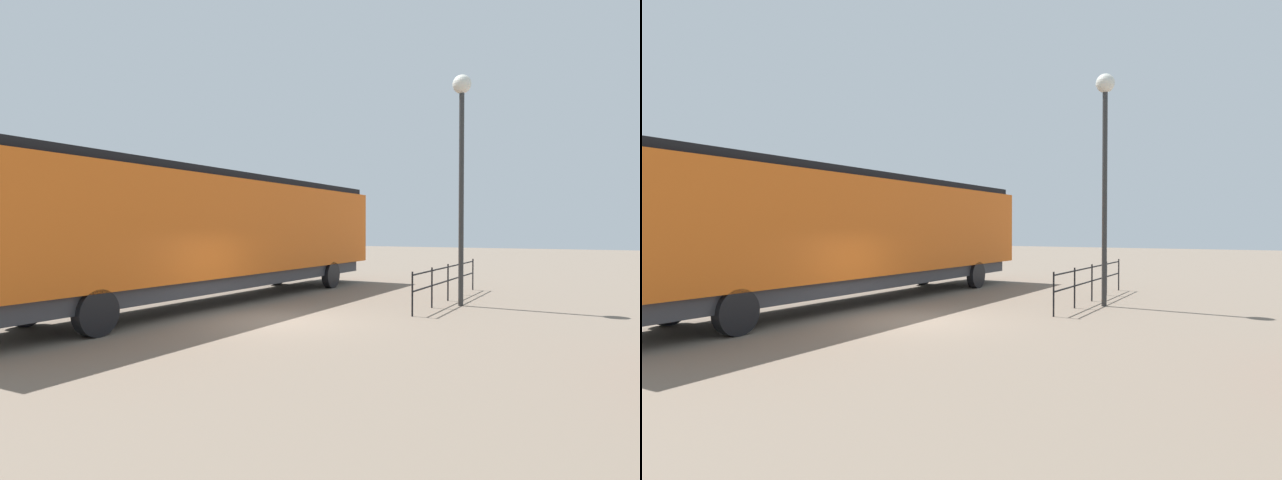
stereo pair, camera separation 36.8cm
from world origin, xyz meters
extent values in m
plane|color=#756656|center=(0.00, 0.00, 0.00)|extent=(120.00, 120.00, 0.00)
cube|color=orange|center=(-3.77, 2.09, 2.54)|extent=(3.02, 18.22, 3.07)
cube|color=black|center=(-3.77, 10.07, 2.08)|extent=(2.90, 2.25, 2.15)
cube|color=black|center=(-3.77, 2.09, 4.19)|extent=(2.71, 17.50, 0.24)
cube|color=#38383D|center=(-3.77, 2.09, 0.78)|extent=(2.71, 16.77, 0.45)
cylinder|color=black|center=(-5.13, 7.92, 0.55)|extent=(0.30, 1.10, 1.10)
cylinder|color=black|center=(-2.41, 7.92, 0.55)|extent=(0.30, 1.10, 1.10)
cylinder|color=black|center=(-5.13, -3.75, 0.55)|extent=(0.30, 1.10, 1.10)
cylinder|color=black|center=(-2.41, -3.75, 0.55)|extent=(0.30, 1.10, 1.10)
cylinder|color=#2D2D2D|center=(3.69, 5.28, 3.47)|extent=(0.16, 0.16, 6.94)
sphere|color=silver|center=(3.69, 5.28, 7.12)|extent=(0.60, 0.60, 0.60)
cube|color=black|center=(3.01, 6.25, 1.17)|extent=(0.04, 7.49, 0.04)
cube|color=black|center=(3.01, 6.25, 0.70)|extent=(0.04, 7.49, 0.04)
cylinder|color=black|center=(3.01, 2.50, 0.64)|extent=(0.05, 0.05, 1.27)
cylinder|color=black|center=(3.01, 4.38, 0.64)|extent=(0.05, 0.05, 1.27)
cylinder|color=black|center=(3.01, 6.25, 0.64)|extent=(0.05, 0.05, 1.27)
cylinder|color=black|center=(3.01, 8.12, 0.64)|extent=(0.05, 0.05, 1.27)
cylinder|color=black|center=(3.01, 9.99, 0.64)|extent=(0.05, 0.05, 1.27)
camera|label=1|loc=(7.96, -12.01, 2.47)|focal=30.09mm
camera|label=2|loc=(8.28, -11.83, 2.47)|focal=30.09mm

